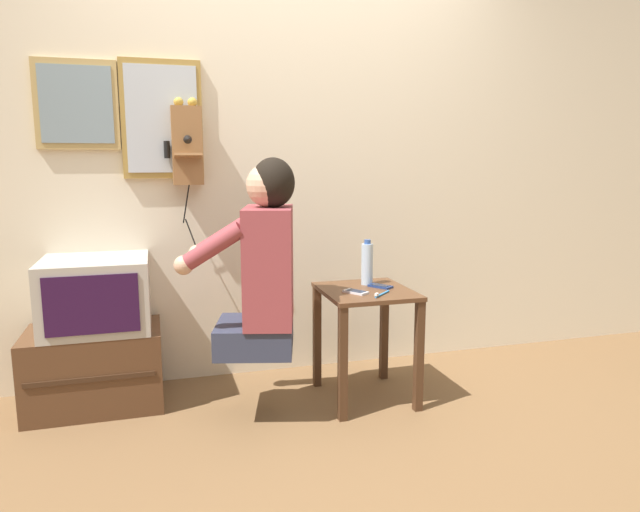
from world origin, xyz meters
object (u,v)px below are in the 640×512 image
television (96,294)px  person (263,263)px  wall_mirror (162,119)px  water_bottle (367,264)px  cell_phone_held (356,292)px  wall_phone_antique (187,145)px  framed_picture (77,104)px  cell_phone_spare (380,286)px  toothbrush (381,294)px

television → person: bearing=-26.2°
wall_mirror → water_bottle: wall_mirror is taller
cell_phone_held → person: bearing=149.2°
television → wall_mirror: wall_mirror is taller
television → wall_phone_antique: size_ratio=0.62×
framed_picture → cell_phone_spare: size_ratio=3.30×
television → cell_phone_held: 1.30m
wall_mirror → television: bearing=-149.1°
wall_phone_antique → cell_phone_held: 1.19m
cell_phone_spare → water_bottle: size_ratio=0.56×
television → cell_phone_spare: 1.45m
framed_picture → wall_mirror: size_ratio=0.73×
television → cell_phone_held: (1.25, -0.36, 0.01)m
cell_phone_spare → person: bearing=154.9°
wall_mirror → wall_phone_antique: bearing=-18.7°
person → wall_mirror: wall_mirror is taller
toothbrush → person: bearing=40.2°
person → wall_phone_antique: bearing=42.9°
cell_phone_spare → toothbrush: size_ratio=1.12×
television → cell_phone_held: bearing=-16.3°
television → toothbrush: size_ratio=4.21×
cell_phone_spare → water_bottle: (-0.04, 0.09, 0.11)m
person → television: 0.89m
wall_mirror → toothbrush: (0.99, -0.66, -0.86)m
wall_phone_antique → water_bottle: 1.15m
wall_mirror → cell_phone_spare: bearing=-25.0°
water_bottle → toothbrush: water_bottle is taller
person → cell_phone_spare: (0.64, 0.11, -0.17)m
wall_phone_antique → toothbrush: 1.30m
wall_phone_antique → wall_mirror: wall_mirror is taller
framed_picture → cell_phone_held: size_ratio=3.29×
cell_phone_spare → water_bottle: bearing=81.4°
television → wall_phone_antique: wall_phone_antique is taller
wall_phone_antique → water_bottle: (0.90, -0.37, -0.63)m
cell_phone_held → water_bottle: bearing=21.1°
toothbrush → cell_phone_spare: bearing=-64.3°
cell_phone_held → water_bottle: (0.13, 0.17, 0.11)m
wall_phone_antique → cell_phone_spare: size_ratio=6.09×
cell_phone_held → toothbrush: size_ratio=1.13×
cell_phone_held → water_bottle: water_bottle is taller
wall_mirror → toothbrush: 1.47m
television → toothbrush: 1.43m
wall_phone_antique → wall_mirror: size_ratio=1.34×
person → water_bottle: (0.60, 0.19, -0.07)m
wall_phone_antique → framed_picture: bearing=175.3°
cell_phone_spare → toothbrush: 0.18m
person → cell_phone_held: bearing=-72.9°
framed_picture → cell_phone_held: framed_picture is taller
cell_phone_spare → cell_phone_held: bearing=172.9°
wall_phone_antique → framed_picture: size_ratio=1.85×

